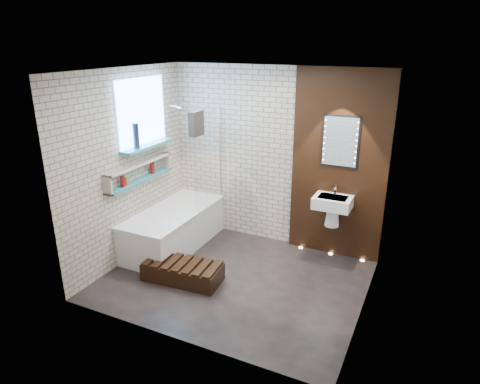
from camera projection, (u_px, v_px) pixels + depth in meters
The scene contains 15 objects.
ground at pixel (235, 279), 5.48m from camera, with size 3.20×3.20×0.00m, color black.
room_shell at pixel (235, 184), 5.04m from camera, with size 3.24×3.20×2.60m.
walnut_panel at pixel (339, 166), 5.73m from camera, with size 1.30×0.06×2.60m, color black.
clerestory_window at pixel (142, 119), 5.76m from camera, with size 0.18×1.00×0.94m.
display_niche at pixel (140, 172), 5.82m from camera, with size 0.14×1.30×0.26m.
bathtub at pixel (174, 228), 6.26m from camera, with size 0.79×1.74×0.70m.
bath_screen at pixel (208, 159), 6.15m from camera, with size 0.01×0.78×1.40m, color white.
towel at pixel (196, 124), 5.71m from camera, with size 0.10×0.26×0.33m, color black.
shower_head at pixel (183, 107), 6.13m from camera, with size 0.18×0.18×0.02m, color silver.
washbasin at pixel (332, 206), 5.74m from camera, with size 0.50×0.36×0.58m.
led_mirror at pixel (340, 142), 5.58m from camera, with size 0.50×0.02×0.70m.
walnut_step at pixel (183, 272), 5.43m from camera, with size 1.00×0.44×0.22m, color black.
niche_bottles at pixel (138, 175), 5.80m from camera, with size 0.06×0.71×0.16m.
sill_vases at pixel (136, 136), 5.59m from camera, with size 0.08×0.08×0.34m.
floor_uplights at pixel (331, 254), 6.11m from camera, with size 0.96×0.06×0.01m.
Camera 1 is at (2.11, -4.28, 2.93)m, focal length 31.72 mm.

